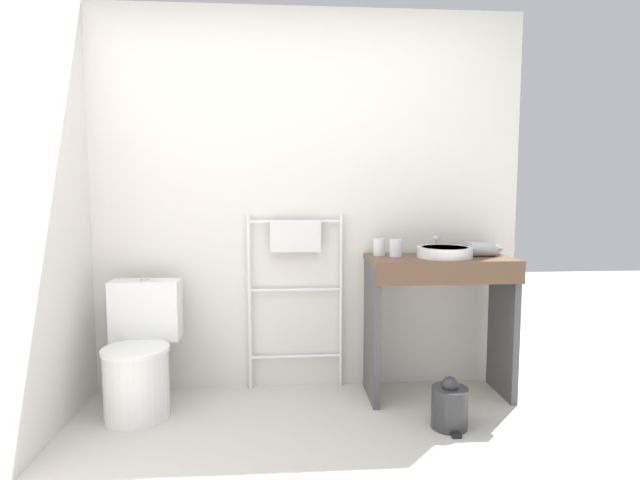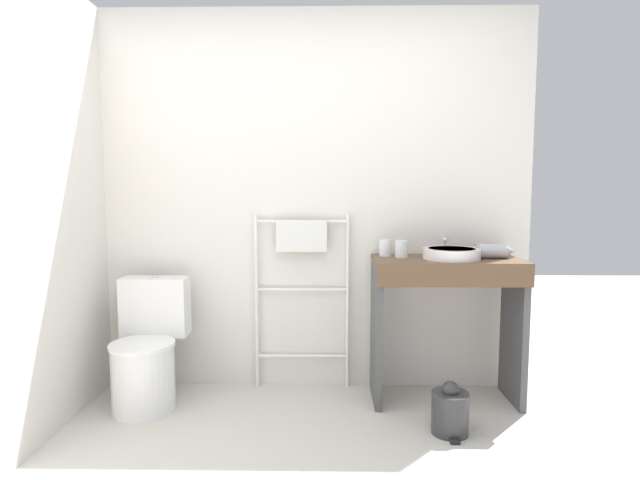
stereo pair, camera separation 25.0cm
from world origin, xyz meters
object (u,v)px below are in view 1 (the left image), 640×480
object	(u,v)px
trash_bin	(450,406)
hair_dryer	(483,249)
toilet	(140,358)
towel_radiator	(296,265)
cup_near_edge	(396,248)
cup_near_wall	(379,247)
sink_basin	(445,252)

from	to	relation	value
trash_bin	hair_dryer	bearing A→B (deg)	52.36
toilet	towel_radiator	bearing A→B (deg)	17.43
towel_radiator	cup_near_edge	size ratio (longest dim) A/B	10.83
toilet	cup_near_wall	size ratio (longest dim) A/B	7.37
toilet	cup_near_edge	xyz separation A→B (m)	(1.54, 0.15, 0.62)
cup_near_wall	hair_dryer	world-z (taller)	cup_near_wall
toilet	towel_radiator	size ratio (longest dim) A/B	0.67
trash_bin	sink_basin	bearing A→B (deg)	77.85
cup_near_wall	hair_dryer	size ratio (longest dim) A/B	0.47
cup_near_edge	hair_dryer	size ratio (longest dim) A/B	0.48
cup_near_wall	towel_radiator	bearing A→B (deg)	171.76
toilet	cup_near_wall	distance (m)	1.59
towel_radiator	cup_near_edge	xyz separation A→B (m)	(0.62, -0.14, 0.12)
sink_basin	cup_near_edge	distance (m)	0.30
towel_radiator	sink_basin	bearing A→B (deg)	-12.62
toilet	sink_basin	size ratio (longest dim) A/B	2.25
sink_basin	cup_near_wall	bearing A→B (deg)	161.58
cup_near_edge	toilet	bearing A→B (deg)	-174.58
sink_basin	cup_near_edge	xyz separation A→B (m)	(-0.29, 0.06, 0.02)
cup_near_edge	cup_near_wall	bearing A→B (deg)	144.19
sink_basin	hair_dryer	size ratio (longest dim) A/B	1.54
toilet	trash_bin	distance (m)	1.78
towel_radiator	cup_near_wall	distance (m)	0.55
cup_near_wall	hair_dryer	bearing A→B (deg)	-7.58
cup_near_wall	cup_near_edge	xyz separation A→B (m)	(0.09, -0.07, 0.00)
sink_basin	hair_dryer	world-z (taller)	hair_dryer
cup_near_wall	cup_near_edge	world-z (taller)	cup_near_edge
trash_bin	towel_radiator	bearing A→B (deg)	143.12
cup_near_edge	hair_dryer	world-z (taller)	cup_near_edge
sink_basin	cup_near_wall	world-z (taller)	cup_near_wall
sink_basin	cup_near_edge	size ratio (longest dim) A/B	3.21
toilet	hair_dryer	size ratio (longest dim) A/B	3.46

